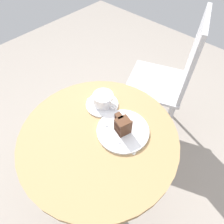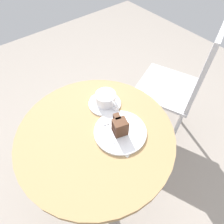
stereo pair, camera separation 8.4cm
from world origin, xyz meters
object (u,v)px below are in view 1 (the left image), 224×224
at_px(cake_slice, 122,125).
at_px(fork, 110,128).
at_px(coffee_cup, 104,99).
at_px(saucer, 102,104).
at_px(napkin, 127,134).
at_px(teaspoon, 90,103).
at_px(cake_plate, 123,131).
at_px(cafe_chair, 172,74).

xyz_separation_m(cake_slice, fork, (-0.04, -0.03, -0.03)).
bearing_deg(coffee_cup, saucer, -129.42).
distance_m(saucer, napkin, 0.20).
height_order(teaspoon, fork, fork).
xyz_separation_m(saucer, fork, (0.13, -0.08, 0.01)).
bearing_deg(fork, napkin, -136.01).
height_order(coffee_cup, napkin, coffee_cup).
bearing_deg(cake_slice, teaspoon, 176.12).
bearing_deg(cake_slice, coffee_cup, 161.03).
distance_m(coffee_cup, fork, 0.15).
xyz_separation_m(cake_plate, fork, (-0.05, -0.03, 0.01)).
xyz_separation_m(cake_slice, napkin, (0.03, 0.00, -0.05)).
bearing_deg(saucer, coffee_cup, 50.58).
bearing_deg(cake_plate, fork, -144.40).
distance_m(cake_plate, fork, 0.06).
height_order(napkin, cafe_chair, cafe_chair).
bearing_deg(cake_plate, coffee_cup, 162.30).
xyz_separation_m(saucer, teaspoon, (-0.04, -0.04, 0.01)).
bearing_deg(teaspoon, fork, -165.09).
bearing_deg(saucer, teaspoon, -140.18).
distance_m(saucer, cafe_chair, 0.60).
height_order(cake_plate, cafe_chair, cafe_chair).
height_order(cake_plate, napkin, cake_plate).
distance_m(cake_plate, napkin, 0.03).
xyz_separation_m(coffee_cup, cafe_chair, (0.06, 0.57, -0.17)).
xyz_separation_m(coffee_cup, fork, (0.12, -0.09, -0.02)).
distance_m(teaspoon, cafe_chair, 0.64).
bearing_deg(cafe_chair, coffee_cup, -28.07).
distance_m(teaspoon, cake_slice, 0.22).
height_order(fork, napkin, fork).
bearing_deg(napkin, cafe_chair, 101.75).
xyz_separation_m(teaspoon, fork, (0.17, -0.04, 0.00)).
bearing_deg(cafe_chair, saucer, -28.47).
relative_size(saucer, fork, 1.19).
distance_m(coffee_cup, cake_plate, 0.18).
bearing_deg(cake_plate, teaspoon, 177.06).
height_order(teaspoon, cake_plate, teaspoon).
relative_size(fork, napkin, 0.72).
relative_size(saucer, coffee_cup, 1.20).
relative_size(teaspoon, cake_slice, 0.99).
relative_size(coffee_cup, teaspoon, 1.53).
bearing_deg(coffee_cup, cake_plate, -17.70).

